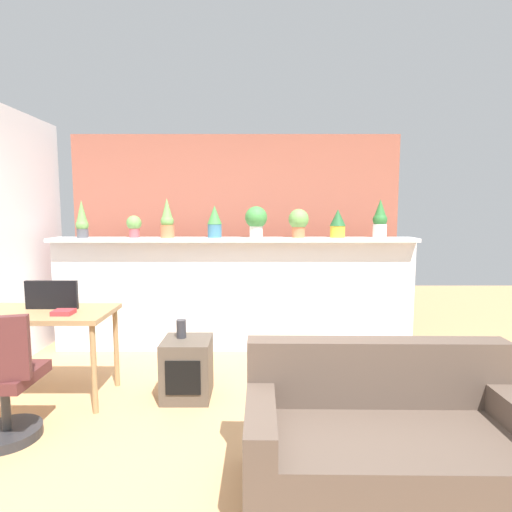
{
  "coord_description": "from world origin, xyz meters",
  "views": [
    {
      "loc": [
        0.25,
        -2.48,
        1.57
      ],
      "look_at": [
        0.23,
        1.19,
        1.16
      ],
      "focal_mm": 28.42,
      "sensor_mm": 36.0,
      "label": 1
    }
  ],
  "objects_px": {
    "potted_plant_0": "(84,221)",
    "vase_on_shelf": "(183,329)",
    "side_cube_shelf": "(189,368)",
    "book_on_desk": "(66,312)",
    "potted_plant_6": "(340,223)",
    "desk": "(46,321)",
    "potted_plant_2": "(169,220)",
    "potted_plant_7": "(382,220)",
    "potted_plant_4": "(258,220)",
    "potted_plant_5": "(301,221)",
    "office_chair": "(4,388)",
    "potted_plant_1": "(136,225)",
    "couch": "(389,445)",
    "tv_monitor": "(54,295)",
    "potted_plant_3": "(217,221)"
  },
  "relations": [
    {
      "from": "potted_plant_0",
      "to": "vase_on_shelf",
      "type": "height_order",
      "value": "potted_plant_0"
    },
    {
      "from": "side_cube_shelf",
      "to": "book_on_desk",
      "type": "bearing_deg",
      "value": -171.97
    },
    {
      "from": "potted_plant_6",
      "to": "book_on_desk",
      "type": "xyz_separation_m",
      "value": [
        -2.44,
        -1.32,
        -0.67
      ]
    },
    {
      "from": "desk",
      "to": "side_cube_shelf",
      "type": "height_order",
      "value": "desk"
    },
    {
      "from": "potted_plant_0",
      "to": "book_on_desk",
      "type": "height_order",
      "value": "potted_plant_0"
    },
    {
      "from": "potted_plant_0",
      "to": "potted_plant_2",
      "type": "xyz_separation_m",
      "value": [
        0.92,
        0.02,
        0.0
      ]
    },
    {
      "from": "potted_plant_7",
      "to": "vase_on_shelf",
      "type": "relative_size",
      "value": 2.72
    },
    {
      "from": "potted_plant_4",
      "to": "book_on_desk",
      "type": "height_order",
      "value": "potted_plant_4"
    },
    {
      "from": "potted_plant_7",
      "to": "side_cube_shelf",
      "type": "relative_size",
      "value": 0.84
    },
    {
      "from": "potted_plant_0",
      "to": "book_on_desk",
      "type": "distance_m",
      "value": 1.49
    },
    {
      "from": "potted_plant_5",
      "to": "desk",
      "type": "relative_size",
      "value": 0.29
    },
    {
      "from": "potted_plant_0",
      "to": "potted_plant_5",
      "type": "relative_size",
      "value": 1.31
    },
    {
      "from": "potted_plant_5",
      "to": "office_chair",
      "type": "height_order",
      "value": "potted_plant_5"
    },
    {
      "from": "potted_plant_4",
      "to": "vase_on_shelf",
      "type": "bearing_deg",
      "value": -119.99
    },
    {
      "from": "potted_plant_7",
      "to": "book_on_desk",
      "type": "relative_size",
      "value": 2.72
    },
    {
      "from": "potted_plant_6",
      "to": "potted_plant_2",
      "type": "bearing_deg",
      "value": -179.08
    },
    {
      "from": "potted_plant_1",
      "to": "potted_plant_4",
      "type": "height_order",
      "value": "potted_plant_4"
    },
    {
      "from": "potted_plant_2",
      "to": "potted_plant_7",
      "type": "bearing_deg",
      "value": 0.73
    },
    {
      "from": "potted_plant_4",
      "to": "side_cube_shelf",
      "type": "distance_m",
      "value": 1.78
    },
    {
      "from": "couch",
      "to": "office_chair",
      "type": "bearing_deg",
      "value": 168.68
    },
    {
      "from": "book_on_desk",
      "to": "potted_plant_5",
      "type": "bearing_deg",
      "value": 33.18
    },
    {
      "from": "tv_monitor",
      "to": "vase_on_shelf",
      "type": "distance_m",
      "value": 1.12
    },
    {
      "from": "potted_plant_2",
      "to": "potted_plant_3",
      "type": "relative_size",
      "value": 1.22
    },
    {
      "from": "side_cube_shelf",
      "to": "book_on_desk",
      "type": "relative_size",
      "value": 3.23
    },
    {
      "from": "potted_plant_4",
      "to": "potted_plant_7",
      "type": "bearing_deg",
      "value": 1.3
    },
    {
      "from": "potted_plant_5",
      "to": "side_cube_shelf",
      "type": "bearing_deg",
      "value": -131.79
    },
    {
      "from": "potted_plant_0",
      "to": "couch",
      "type": "height_order",
      "value": "potted_plant_0"
    },
    {
      "from": "potted_plant_4",
      "to": "book_on_desk",
      "type": "relative_size",
      "value": 2.22
    },
    {
      "from": "potted_plant_3",
      "to": "potted_plant_5",
      "type": "relative_size",
      "value": 1.12
    },
    {
      "from": "potted_plant_0",
      "to": "vase_on_shelf",
      "type": "xyz_separation_m",
      "value": [
        1.26,
        -1.08,
        -0.89
      ]
    },
    {
      "from": "book_on_desk",
      "to": "potted_plant_0",
      "type": "bearing_deg",
      "value": 105.91
    },
    {
      "from": "potted_plant_1",
      "to": "potted_plant_6",
      "type": "relative_size",
      "value": 0.78
    },
    {
      "from": "potted_plant_6",
      "to": "tv_monitor",
      "type": "height_order",
      "value": "potted_plant_6"
    },
    {
      "from": "potted_plant_6",
      "to": "potted_plant_4",
      "type": "bearing_deg",
      "value": -178.01
    },
    {
      "from": "potted_plant_4",
      "to": "couch",
      "type": "bearing_deg",
      "value": -72.77
    },
    {
      "from": "potted_plant_4",
      "to": "desk",
      "type": "height_order",
      "value": "potted_plant_4"
    },
    {
      "from": "book_on_desk",
      "to": "desk",
      "type": "bearing_deg",
      "value": 153.51
    },
    {
      "from": "potted_plant_5",
      "to": "side_cube_shelf",
      "type": "height_order",
      "value": "potted_plant_5"
    },
    {
      "from": "potted_plant_4",
      "to": "desk",
      "type": "xyz_separation_m",
      "value": [
        -1.75,
        -1.18,
        -0.81
      ]
    },
    {
      "from": "vase_on_shelf",
      "to": "potted_plant_1",
      "type": "bearing_deg",
      "value": 122.27
    },
    {
      "from": "potted_plant_2",
      "to": "potted_plant_3",
      "type": "bearing_deg",
      "value": 3.09
    },
    {
      "from": "vase_on_shelf",
      "to": "potted_plant_3",
      "type": "bearing_deg",
      "value": 81.08
    },
    {
      "from": "potted_plant_7",
      "to": "potted_plant_1",
      "type": "bearing_deg",
      "value": -179.87
    },
    {
      "from": "potted_plant_3",
      "to": "office_chair",
      "type": "distance_m",
      "value": 2.5
    },
    {
      "from": "potted_plant_1",
      "to": "side_cube_shelf",
      "type": "relative_size",
      "value": 0.48
    },
    {
      "from": "potted_plant_6",
      "to": "side_cube_shelf",
      "type": "xyz_separation_m",
      "value": [
        -1.48,
        -1.19,
        -1.19
      ]
    },
    {
      "from": "potted_plant_6",
      "to": "potted_plant_7",
      "type": "xyz_separation_m",
      "value": [
        0.47,
        -0.0,
        0.04
      ]
    },
    {
      "from": "potted_plant_3",
      "to": "potted_plant_7",
      "type": "height_order",
      "value": "potted_plant_7"
    },
    {
      "from": "potted_plant_2",
      "to": "office_chair",
      "type": "bearing_deg",
      "value": -111.6
    },
    {
      "from": "book_on_desk",
      "to": "potted_plant_2",
      "type": "bearing_deg",
      "value": 66.47
    }
  ]
}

